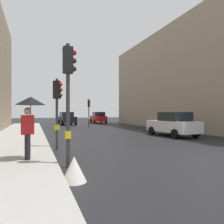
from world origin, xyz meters
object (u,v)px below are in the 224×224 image
object	(u,v)px
traffic_light_far_median	(89,108)
warning_sign_triangle	(74,169)
car_red_sedan	(98,118)
car_white_compact	(173,124)
traffic_light_near_right	(57,101)
traffic_light_near_left	(69,82)
car_dark_suv	(67,118)
pedestrian_with_umbrella	(30,110)

from	to	relation	value
traffic_light_far_median	warning_sign_triangle	bearing A→B (deg)	-104.58
warning_sign_triangle	car_red_sedan	bearing A→B (deg)	72.78
car_white_compact	traffic_light_near_right	bearing A→B (deg)	-160.23
traffic_light_near_right	traffic_light_near_left	xyz separation A→B (m)	(0.00, -3.56, 0.41)
car_red_sedan	car_dark_suv	distance (m)	5.76
pedestrian_with_umbrella	traffic_light_far_median	bearing A→B (deg)	70.26
traffic_light_near_left	car_red_sedan	distance (m)	27.62
traffic_light_near_left	warning_sign_triangle	distance (m)	2.81
traffic_light_near_left	pedestrian_with_umbrella	bearing A→B (deg)	139.95
car_white_compact	traffic_light_near_left	bearing A→B (deg)	-142.22
traffic_light_far_median	car_dark_suv	distance (m)	5.72
car_white_compact	car_red_sedan	xyz separation A→B (m)	(-0.07, 19.57, 0.00)
car_white_compact	car_red_sedan	world-z (taller)	same
car_dark_suv	pedestrian_with_umbrella	distance (m)	23.27
car_white_compact	pedestrian_with_umbrella	size ratio (longest dim) A/B	2.02
car_red_sedan	warning_sign_triangle	bearing A→B (deg)	-107.22
car_red_sedan	car_dark_suv	xyz separation A→B (m)	(-5.23, -2.41, 0.00)
car_white_compact	pedestrian_with_umbrella	distance (m)	11.31
traffic_light_far_median	traffic_light_near_left	distance (m)	19.29
traffic_light_far_median	pedestrian_with_umbrella	distance (m)	18.70
traffic_light_far_median	car_red_sedan	world-z (taller)	traffic_light_far_median
traffic_light_near_left	car_white_compact	world-z (taller)	traffic_light_near_left
car_white_compact	pedestrian_with_umbrella	world-z (taller)	pedestrian_with_umbrella
warning_sign_triangle	car_white_compact	bearing A→B (deg)	43.17
traffic_light_far_median	traffic_light_near_left	size ratio (longest dim) A/B	0.84
car_dark_suv	pedestrian_with_umbrella	size ratio (longest dim) A/B	2.02
traffic_light_near_right	warning_sign_triangle	world-z (taller)	traffic_light_near_right
traffic_light_near_left	traffic_light_near_right	bearing A→B (deg)	90.03
warning_sign_triangle	traffic_light_near_right	bearing A→B (deg)	89.11
traffic_light_near_left	warning_sign_triangle	bearing A→B (deg)	-93.12
traffic_light_far_median	traffic_light_near_right	xyz separation A→B (m)	(-5.14, -15.03, 0.02)
traffic_light_near_right	car_dark_suv	size ratio (longest dim) A/B	0.77
traffic_light_near_right	car_red_sedan	xyz separation A→B (m)	(8.51, 22.65, -1.43)
traffic_light_far_median	traffic_light_near_left	world-z (taller)	traffic_light_near_left
car_red_sedan	traffic_light_near_left	bearing A→B (deg)	-107.97
traffic_light_far_median	traffic_light_near_left	bearing A→B (deg)	-105.45
traffic_light_near_right	pedestrian_with_umbrella	bearing A→B (deg)	-114.61
traffic_light_near_right	warning_sign_triangle	xyz separation A→B (m)	(-0.08, -5.04, -1.98)
traffic_light_near_right	car_white_compact	bearing A→B (deg)	19.77
car_red_sedan	pedestrian_with_umbrella	world-z (taller)	pedestrian_with_umbrella
pedestrian_with_umbrella	warning_sign_triangle	world-z (taller)	pedestrian_with_umbrella
traffic_light_near_right	car_white_compact	xyz separation A→B (m)	(8.57, 3.08, -1.43)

